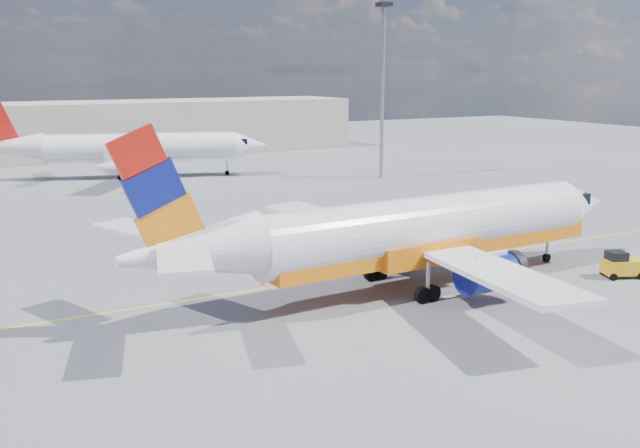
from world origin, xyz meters
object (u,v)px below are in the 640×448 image
main_jet (415,231)px  traffic_cone (263,282)px  second_jet (133,150)px  gse_tug (621,265)px

main_jet → traffic_cone: (-7.75, 4.51, -3.20)m
second_jet → gse_tug: size_ratio=12.61×
gse_tug → traffic_cone: size_ratio=5.02×
main_jet → second_jet: main_jet is taller
main_jet → gse_tug: bearing=-21.6°
second_jet → gse_tug: second_jet is taller
traffic_cone → main_jet: bearing=-30.2°
main_jet → second_jet: (-3.73, 51.92, -0.09)m
gse_tug → traffic_cone: gse_tug is taller
main_jet → gse_tug: (12.68, -4.28, -2.67)m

